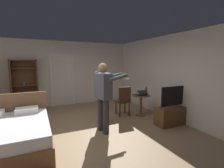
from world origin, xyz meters
The scene contains 15 objects.
ground_plane centered at (0.00, 0.00, 0.00)m, with size 6.61×6.61×0.00m, color #997A56.
wall_back centered at (0.00, 3.06, 1.32)m, with size 5.62×0.12×2.64m, color silver.
wall_right centered at (2.75, 0.00, 1.32)m, with size 0.12×6.25×2.64m, color silver.
doorway_frame centered at (-0.17, 2.98, 1.22)m, with size 0.93×0.08×2.13m.
bed centered at (-1.75, -0.13, 0.30)m, with size 1.66×1.93×1.02m.
bookshelf centered at (-1.53, 2.84, 1.01)m, with size 0.91×0.32×1.88m.
tv_flatscreen centered at (2.39, -0.55, 0.33)m, with size 1.08×0.40×1.12m.
side_table centered at (2.00, 0.51, 0.47)m, with size 0.58×0.58×0.70m.
laptop centered at (1.97, 0.46, 0.75)m, with size 0.34×0.34×0.17m.
bottle_on_table centered at (2.14, 0.43, 0.82)m, with size 0.06×0.06×0.28m.
wooden_chair centered at (1.45, 0.72, 0.54)m, with size 0.45×0.45×0.99m.
person_blue_shirt centered at (0.37, -0.18, 1.04)m, with size 0.82×0.65×1.77m.
person_striped_shirt centered at (0.61, 0.40, 1.01)m, with size 0.73×0.58×1.74m.
suitcase_dark centered at (-1.33, 2.38, 0.22)m, with size 0.46×0.33×0.44m, color #4C1919.
suitcase_small centered at (-1.39, 2.05, 0.21)m, with size 0.60×0.31×0.43m, color black.
Camera 1 is at (-1.14, -3.91, 1.79)m, focal length 26.10 mm.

